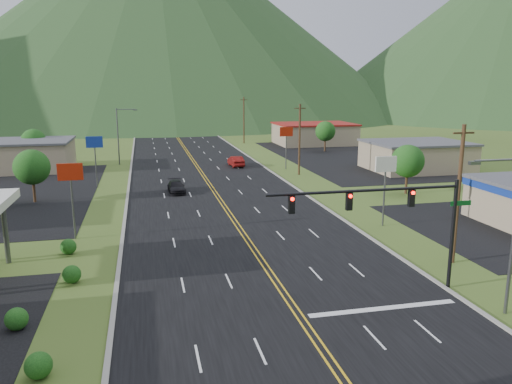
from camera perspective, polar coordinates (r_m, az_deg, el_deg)
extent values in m
cylinder|color=black|center=(33.52, 21.53, -4.56)|extent=(0.24, 0.24, 7.00)
cylinder|color=black|center=(29.84, 12.40, 0.17)|extent=(12.00, 0.18, 0.18)
cube|color=#0C591E|center=(33.26, 22.36, -1.19)|extent=(1.40, 0.06, 0.30)
cube|color=black|center=(31.34, 17.33, -0.66)|extent=(0.35, 0.28, 1.05)
sphere|color=#FF0C05|center=(31.11, 17.54, -0.10)|extent=(0.22, 0.22, 0.22)
cube|color=black|center=(29.56, 10.59, -1.06)|extent=(0.35, 0.28, 1.05)
sphere|color=#FF0C05|center=(29.32, 10.76, -0.47)|extent=(0.22, 0.22, 0.22)
cube|color=black|center=(28.38, 4.08, -1.43)|extent=(0.35, 0.28, 1.05)
sphere|color=#FF0C05|center=(28.13, 4.20, -0.82)|extent=(0.22, 0.22, 0.22)
cylinder|color=#59595E|center=(29.04, 26.01, 3.30)|extent=(2.88, 0.12, 0.12)
cube|color=#59595E|center=(28.18, 23.69, 3.06)|extent=(0.60, 0.25, 0.18)
cylinder|color=#59595E|center=(82.89, -15.50, 6.11)|extent=(0.20, 0.20, 9.00)
cylinder|color=#59595E|center=(82.52, -14.66, 9.13)|extent=(2.88, 0.12, 0.12)
cube|color=#59595E|center=(82.49, -13.64, 9.11)|extent=(0.60, 0.25, 0.18)
cylinder|color=#59595E|center=(40.01, -26.74, -3.87)|extent=(0.36, 0.36, 5.00)
cube|color=gray|center=(83.50, -26.50, 3.65)|extent=(18.00, 11.00, 4.20)
cube|color=#4C4C51|center=(83.25, -26.65, 5.18)|extent=(18.40, 11.40, 0.30)
cube|color=gray|center=(79.10, 17.86, 3.86)|extent=(14.00, 11.00, 4.00)
cube|color=#4C4C51|center=(78.84, 17.96, 5.41)|extent=(14.40, 11.40, 0.30)
cube|color=gray|center=(109.06, 6.68, 6.56)|extent=(16.00, 12.00, 4.20)
cube|color=maroon|center=(108.86, 6.71, 7.74)|extent=(16.40, 12.40, 0.30)
cylinder|color=#59595E|center=(44.00, -20.17, -1.93)|extent=(0.16, 0.16, 5.00)
cube|color=#A31C09|center=(43.37, -20.48, 2.18)|extent=(2.00, 0.18, 1.40)
cylinder|color=#59595E|center=(65.46, -17.82, 2.68)|extent=(0.16, 0.16, 5.00)
cube|color=navy|center=(65.04, -18.00, 5.46)|extent=(2.00, 0.18, 1.40)
cylinder|color=#59595E|center=(46.66, 14.42, -0.78)|extent=(0.16, 0.16, 5.00)
cube|color=white|center=(46.06, 14.63, 3.10)|extent=(2.00, 0.18, 1.40)
cylinder|color=#59595E|center=(76.06, 3.45, 4.50)|extent=(0.16, 0.16, 5.00)
cube|color=#A31C09|center=(75.70, 3.49, 6.90)|extent=(2.00, 0.18, 1.40)
cylinder|color=#382314|center=(59.68, -24.05, 0.34)|extent=(0.30, 0.30, 3.00)
sphere|color=#153F12|center=(59.28, -24.25, 2.61)|extent=(3.84, 3.84, 3.84)
cylinder|color=#382314|center=(86.80, -23.94, 3.76)|extent=(0.30, 0.30, 3.00)
sphere|color=#153F12|center=(86.52, -24.07, 5.33)|extent=(3.84, 3.84, 3.84)
cylinder|color=#382314|center=(61.41, 16.81, 1.19)|extent=(0.30, 0.30, 3.00)
sphere|color=#153F12|center=(61.02, 16.95, 3.41)|extent=(3.84, 3.84, 3.84)
cylinder|color=#382314|center=(97.22, 7.89, 5.49)|extent=(0.30, 0.30, 3.00)
sphere|color=#153F12|center=(96.98, 7.93, 6.90)|extent=(3.84, 3.84, 3.84)
cylinder|color=#382314|center=(38.02, 22.10, -0.35)|extent=(0.28, 0.28, 10.00)
cube|color=#382314|center=(37.38, 22.64, 6.25)|extent=(1.60, 0.12, 0.12)
cylinder|color=#382314|center=(71.16, 4.99, 5.97)|extent=(0.28, 0.28, 10.00)
cube|color=#382314|center=(70.82, 5.06, 9.51)|extent=(1.60, 0.12, 0.12)
cylinder|color=#382314|center=(109.79, -1.40, 8.20)|extent=(0.28, 0.28, 10.00)
cube|color=#382314|center=(109.57, -1.41, 10.49)|extent=(1.60, 0.12, 0.12)
cylinder|color=#382314|center=(149.15, -4.46, 9.22)|extent=(0.28, 0.28, 10.00)
cube|color=#382314|center=(148.99, -4.49, 10.91)|extent=(1.60, 0.12, 0.12)
cone|color=#233D1B|center=(234.43, -11.30, 19.29)|extent=(220.00, 220.00, 85.00)
imported|color=black|center=(60.20, -9.08, 0.56)|extent=(2.05, 4.75, 1.36)
imported|color=maroon|center=(78.63, -2.31, 3.52)|extent=(1.98, 4.99, 1.62)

